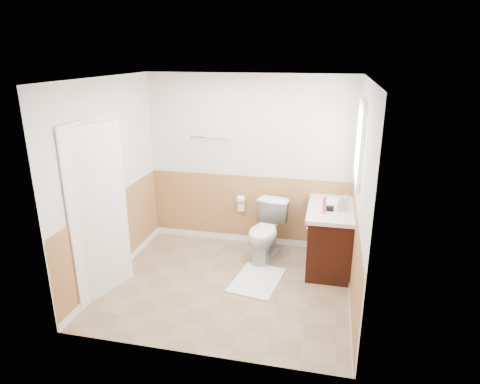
% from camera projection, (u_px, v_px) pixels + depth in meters
% --- Properties ---
extents(floor, '(3.00, 3.00, 0.00)m').
position_uv_depth(floor, '(228.00, 284.00, 5.23)').
color(floor, '#8C7051').
rests_on(floor, ground).
extents(ceiling, '(3.00, 3.00, 0.00)m').
position_uv_depth(ceiling, '(226.00, 78.00, 4.43)').
color(ceiling, white).
rests_on(ceiling, floor).
extents(wall_back, '(3.00, 0.00, 3.00)m').
position_uv_depth(wall_back, '(249.00, 162.00, 6.03)').
color(wall_back, silver).
rests_on(wall_back, floor).
extents(wall_front, '(3.00, 0.00, 3.00)m').
position_uv_depth(wall_front, '(190.00, 236.00, 3.63)').
color(wall_front, silver).
rests_on(wall_front, floor).
extents(wall_left, '(0.00, 3.00, 3.00)m').
position_uv_depth(wall_left, '(109.00, 182.00, 5.14)').
color(wall_left, silver).
rests_on(wall_left, floor).
extents(wall_right, '(0.00, 3.00, 3.00)m').
position_uv_depth(wall_right, '(361.00, 199.00, 4.52)').
color(wall_right, silver).
rests_on(wall_right, floor).
extents(wainscot_back, '(3.00, 0.00, 3.00)m').
position_uv_depth(wainscot_back, '(249.00, 211.00, 6.26)').
color(wainscot_back, '#B58548').
rests_on(wainscot_back, floor).
extents(wainscot_front, '(3.00, 0.00, 3.00)m').
position_uv_depth(wainscot_front, '(194.00, 309.00, 3.88)').
color(wainscot_front, '#B58548').
rests_on(wainscot_front, floor).
extents(wainscot_left, '(0.00, 2.60, 2.60)m').
position_uv_depth(wainscot_left, '(116.00, 237.00, 5.38)').
color(wainscot_left, '#B58548').
rests_on(wainscot_left, floor).
extents(wainscot_right, '(0.00, 2.60, 2.60)m').
position_uv_depth(wainscot_right, '(354.00, 261.00, 4.76)').
color(wainscot_right, '#B58548').
rests_on(wainscot_right, floor).
extents(toilet, '(0.56, 0.84, 0.80)m').
position_uv_depth(toilet, '(266.00, 232.00, 5.79)').
color(toilet, white).
rests_on(toilet, floor).
extents(bath_mat, '(0.67, 0.88, 0.02)m').
position_uv_depth(bath_mat, '(257.00, 280.00, 5.31)').
color(bath_mat, white).
rests_on(bath_mat, floor).
extents(vanity_cabinet, '(0.55, 1.10, 0.80)m').
position_uv_depth(vanity_cabinet, '(330.00, 238.00, 5.59)').
color(vanity_cabinet, black).
rests_on(vanity_cabinet, floor).
extents(vanity_knob_left, '(0.03, 0.03, 0.03)m').
position_uv_depth(vanity_knob_left, '(307.00, 229.00, 5.51)').
color(vanity_knob_left, silver).
rests_on(vanity_knob_left, vanity_cabinet).
extents(vanity_knob_right, '(0.03, 0.03, 0.03)m').
position_uv_depth(vanity_knob_right, '(308.00, 223.00, 5.70)').
color(vanity_knob_right, white).
rests_on(vanity_knob_right, vanity_cabinet).
extents(countertop, '(0.60, 1.15, 0.05)m').
position_uv_depth(countertop, '(331.00, 208.00, 5.46)').
color(countertop, silver).
rests_on(countertop, vanity_cabinet).
extents(sink_basin, '(0.36, 0.36, 0.02)m').
position_uv_depth(sink_basin, '(332.00, 202.00, 5.58)').
color(sink_basin, white).
rests_on(sink_basin, countertop).
extents(faucet, '(0.02, 0.02, 0.14)m').
position_uv_depth(faucet, '(347.00, 199.00, 5.53)').
color(faucet, silver).
rests_on(faucet, countertop).
extents(lotion_bottle, '(0.05, 0.05, 0.22)m').
position_uv_depth(lotion_bottle, '(324.00, 205.00, 5.19)').
color(lotion_bottle, '#E03A7B').
rests_on(lotion_bottle, countertop).
extents(soap_dispenser, '(0.11, 0.11, 0.21)m').
position_uv_depth(soap_dispenser, '(342.00, 203.00, 5.28)').
color(soap_dispenser, '#979EAA').
rests_on(soap_dispenser, countertop).
extents(hair_dryer_body, '(0.14, 0.07, 0.07)m').
position_uv_depth(hair_dryer_body, '(328.00, 208.00, 5.30)').
color(hair_dryer_body, black).
rests_on(hair_dryer_body, countertop).
extents(hair_dryer_handle, '(0.03, 0.03, 0.07)m').
position_uv_depth(hair_dryer_handle, '(326.00, 209.00, 5.35)').
color(hair_dryer_handle, black).
rests_on(hair_dryer_handle, countertop).
extents(mirror_panel, '(0.02, 0.35, 0.90)m').
position_uv_depth(mirror_panel, '(357.00, 150.00, 5.45)').
color(mirror_panel, silver).
rests_on(mirror_panel, wall_right).
extents(window_frame, '(0.04, 0.80, 1.00)m').
position_uv_depth(window_frame, '(360.00, 143.00, 4.91)').
color(window_frame, white).
rests_on(window_frame, wall_right).
extents(window_glass, '(0.01, 0.70, 0.90)m').
position_uv_depth(window_glass, '(361.00, 143.00, 4.91)').
color(window_glass, white).
rests_on(window_glass, wall_right).
extents(door, '(0.29, 0.78, 2.04)m').
position_uv_depth(door, '(99.00, 213.00, 4.77)').
color(door, white).
rests_on(door, wall_left).
extents(door_frame, '(0.02, 0.92, 2.10)m').
position_uv_depth(door_frame, '(93.00, 211.00, 4.79)').
color(door_frame, white).
rests_on(door_frame, wall_left).
extents(door_knob, '(0.06, 0.06, 0.06)m').
position_uv_depth(door_knob, '(118.00, 209.00, 5.09)').
color(door_knob, silver).
rests_on(door_knob, door).
extents(towel_bar, '(0.62, 0.02, 0.02)m').
position_uv_depth(towel_bar, '(211.00, 138.00, 5.98)').
color(towel_bar, silver).
rests_on(towel_bar, wall_back).
extents(tp_holder_bar, '(0.14, 0.02, 0.02)m').
position_uv_depth(tp_holder_bar, '(241.00, 199.00, 6.16)').
color(tp_holder_bar, silver).
rests_on(tp_holder_bar, wall_back).
extents(tp_roll, '(0.10, 0.11, 0.11)m').
position_uv_depth(tp_roll, '(241.00, 199.00, 6.16)').
color(tp_roll, white).
rests_on(tp_roll, tp_holder_bar).
extents(tp_sheet, '(0.10, 0.01, 0.16)m').
position_uv_depth(tp_sheet, '(241.00, 206.00, 6.20)').
color(tp_sheet, white).
rests_on(tp_sheet, tp_roll).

